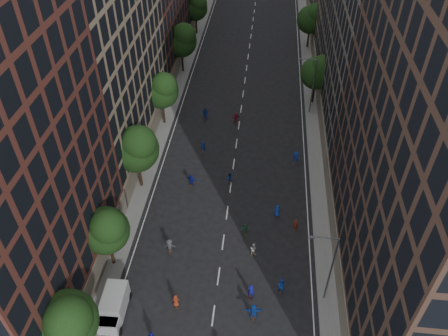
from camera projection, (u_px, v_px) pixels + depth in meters
name	position (u px, v px, depth m)	size (l,w,h in m)	color
ground	(239.00, 127.00, 64.92)	(240.00, 240.00, 0.00)	black
sidewalk_left	(169.00, 96.00, 71.45)	(4.00, 105.00, 0.15)	slate
sidewalk_right	(317.00, 104.00, 69.57)	(4.00, 105.00, 0.15)	slate
bldg_left_b	(78.00, 25.00, 51.52)	(14.00, 26.00, 34.00)	#947C60
bldg_right_b	(392.00, 12.00, 55.65)	(14.00, 28.00, 33.00)	#5D564D
tree_left_0	(67.00, 321.00, 34.69)	(5.20, 5.20, 8.83)	black
tree_left_1	(106.00, 229.00, 42.48)	(4.80, 4.80, 8.21)	black
tree_left_2	(137.00, 147.00, 50.96)	(5.60, 5.60, 9.45)	black
tree_left_3	(162.00, 90.00, 61.86)	(5.00, 5.00, 8.58)	black
tree_left_4	(182.00, 40.00, 73.71)	(5.40, 5.40, 9.08)	black
tree_left_5	(196.00, 7.00, 86.03)	(4.80, 4.80, 8.33)	black
tree_right_a	(318.00, 72.00, 66.25)	(5.00, 5.00, 8.39)	black
tree_right_b	(312.00, 18.00, 81.08)	(5.20, 5.20, 8.83)	black
streetlamp_near	(329.00, 266.00, 39.66)	(2.64, 0.22, 9.06)	#595B60
streetlamp_far	(312.00, 83.00, 64.49)	(2.64, 0.22, 9.06)	#595B60
cargo_van	(114.00, 306.00, 40.89)	(2.30, 4.69, 2.46)	silver
skater_1	(251.00, 291.00, 42.60)	(0.65, 0.43, 1.80)	#151AAC
skater_2	(281.00, 285.00, 43.07)	(0.90, 0.70, 1.86)	#163FB9
skater_5	(254.00, 312.00, 40.86)	(1.73, 0.55, 1.87)	#1544B1
skater_6	(176.00, 301.00, 41.94)	(0.74, 0.48, 1.51)	#9A3219
skater_7	(295.00, 225.00, 49.25)	(0.58, 0.38, 1.59)	maroon
skater_8	(253.00, 249.00, 46.64)	(0.76, 0.59, 1.57)	silver
skater_9	(170.00, 246.00, 46.80)	(1.18, 0.68, 1.82)	#424347
skater_10	(245.00, 230.00, 48.66)	(0.95, 0.40, 1.63)	#1F683D
skater_11	(191.00, 180.00, 54.95)	(1.44, 0.46, 1.55)	#131F9D
skater_12	(277.00, 211.00, 50.86)	(0.79, 0.51, 1.61)	#163CB4
skater_13	(203.00, 147.00, 60.01)	(0.61, 0.40, 1.67)	navy
skater_14	(229.00, 178.00, 55.23)	(0.74, 0.58, 1.53)	#123496
skater_15	(296.00, 158.00, 58.15)	(1.13, 0.65, 1.75)	#132E9F
skater_16	(206.00, 114.00, 65.92)	(1.12, 0.47, 1.91)	#153DB1
skater_17	(236.00, 118.00, 65.27)	(1.52, 0.48, 1.64)	#AE1D3D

